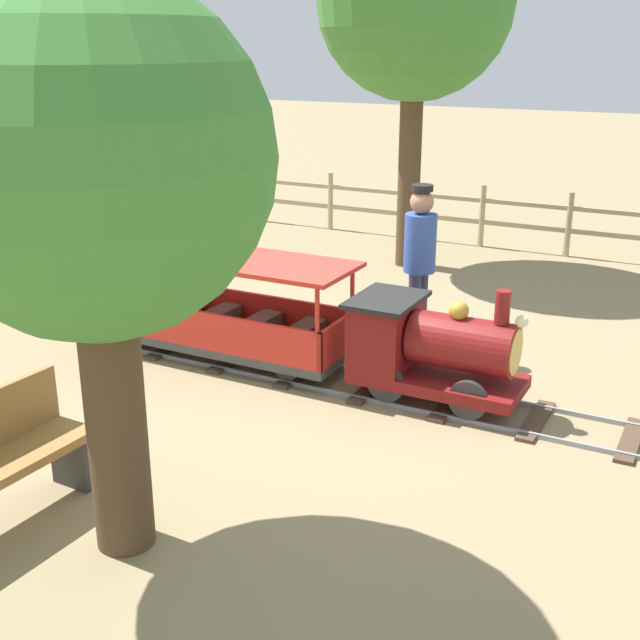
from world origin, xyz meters
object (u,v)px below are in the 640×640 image
Objects in this scene: locomotive at (428,346)px; oak_tree_far at (93,166)px; passenger_car at (216,315)px; conductor_person at (420,255)px; oak_tree_near at (415,3)px.

oak_tree_far is (2.76, -0.87, 1.78)m from locomotive.
conductor_person is (-1.04, 1.61, 0.54)m from passenger_car.
conductor_person is (-1.04, -0.49, 0.47)m from locomotive.
oak_tree_far is at bearing -5.71° from conductor_person.
locomotive is 1.24m from conductor_person.
oak_tree_far reaches higher than conductor_person.
oak_tree_far is at bearing 24.03° from passenger_car.
conductor_person reaches higher than passenger_car.
locomotive is at bearing 25.29° from conductor_person.
oak_tree_near is (-3.98, 0.32, 2.87)m from passenger_car.
oak_tree_near is at bearing -155.88° from locomotive.
passenger_car is 1.67× the size of conductor_person.
oak_tree_near reaches higher than oak_tree_far.
passenger_car is 1.99m from conductor_person.
conductor_person is at bearing 174.29° from oak_tree_far.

